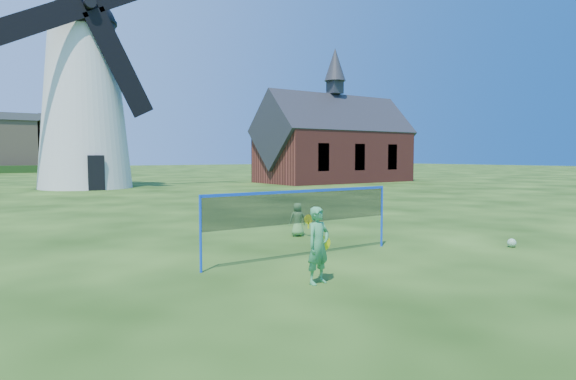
{
  "coord_description": "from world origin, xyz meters",
  "views": [
    {
      "loc": [
        -6.39,
        -9.11,
        2.31
      ],
      "look_at": [
        0.2,
        0.5,
        1.5
      ],
      "focal_mm": 30.59,
      "sensor_mm": 36.0,
      "label": 1
    }
  ],
  "objects_px": {
    "badminton_net": "(303,208)",
    "player_boy": "(298,219)",
    "player_girl": "(318,245)",
    "windmill": "(84,93)",
    "play_ball": "(512,243)",
    "chapel": "(335,145)"
  },
  "relations": [
    {
      "from": "badminton_net",
      "to": "player_boy",
      "type": "relative_size",
      "value": 5.21
    },
    {
      "from": "player_girl",
      "to": "windmill",
      "type": "bearing_deg",
      "value": 75.28
    },
    {
      "from": "play_ball",
      "to": "windmill",
      "type": "bearing_deg",
      "value": 96.94
    },
    {
      "from": "chapel",
      "to": "badminton_net",
      "type": "distance_m",
      "value": 33.0
    },
    {
      "from": "player_girl",
      "to": "player_boy",
      "type": "height_order",
      "value": "player_girl"
    },
    {
      "from": "windmill",
      "to": "play_ball",
      "type": "height_order",
      "value": "windmill"
    },
    {
      "from": "windmill",
      "to": "chapel",
      "type": "xyz_separation_m",
      "value": [
        20.21,
        -3.6,
        -3.44
      ]
    },
    {
      "from": "badminton_net",
      "to": "play_ball",
      "type": "height_order",
      "value": "badminton_net"
    },
    {
      "from": "player_girl",
      "to": "player_boy",
      "type": "bearing_deg",
      "value": 48.5
    },
    {
      "from": "chapel",
      "to": "player_boy",
      "type": "height_order",
      "value": "chapel"
    },
    {
      "from": "windmill",
      "to": "player_boy",
      "type": "xyz_separation_m",
      "value": [
        0.22,
        -25.9,
        -6.27
      ]
    },
    {
      "from": "chapel",
      "to": "player_boy",
      "type": "relative_size",
      "value": 14.34
    },
    {
      "from": "player_girl",
      "to": "chapel",
      "type": "bearing_deg",
      "value": 39.71
    },
    {
      "from": "player_boy",
      "to": "play_ball",
      "type": "bearing_deg",
      "value": 149.21
    },
    {
      "from": "play_ball",
      "to": "player_boy",
      "type": "bearing_deg",
      "value": 127.84
    },
    {
      "from": "chapel",
      "to": "player_girl",
      "type": "xyz_separation_m",
      "value": [
        -22.74,
        -26.78,
        -2.61
      ]
    },
    {
      "from": "chapel",
      "to": "player_boy",
      "type": "bearing_deg",
      "value": -131.87
    },
    {
      "from": "windmill",
      "to": "player_girl",
      "type": "distance_m",
      "value": 31.09
    },
    {
      "from": "windmill",
      "to": "play_ball",
      "type": "xyz_separation_m",
      "value": [
        3.7,
        -30.37,
        -6.64
      ]
    },
    {
      "from": "player_boy",
      "to": "player_girl",
      "type": "bearing_deg",
      "value": 79.82
    },
    {
      "from": "player_boy",
      "to": "play_ball",
      "type": "height_order",
      "value": "player_boy"
    },
    {
      "from": "badminton_net",
      "to": "play_ball",
      "type": "distance_m",
      "value": 5.59
    }
  ]
}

